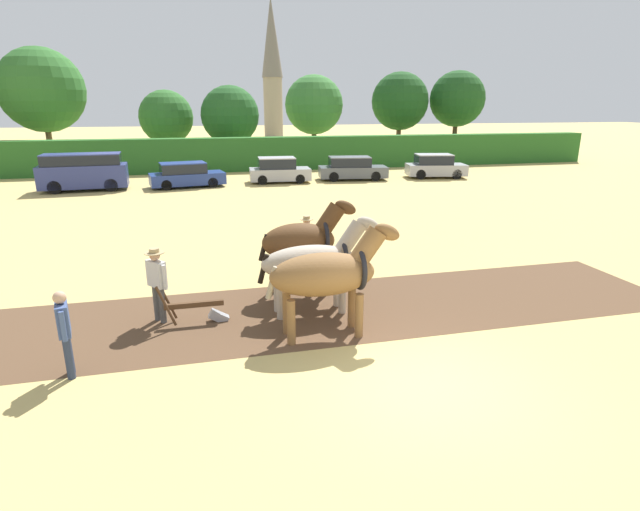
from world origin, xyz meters
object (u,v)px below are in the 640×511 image
object	(u,v)px
parked_car_left	(186,175)
tree_center_left	(166,117)
draft_horse_lead_left	(328,274)
draft_horse_lead_right	(315,261)
draft_horse_trail_left	(303,241)
farmer_at_plow	(157,279)
parked_car_center_left	(279,171)
parked_car_center_right	(435,166)
tree_center	(230,115)
parked_van	(83,172)
parked_car_center	(352,169)
farmer_beside_team	(307,238)
tree_left	(42,90)
farmer_onlooker_left	(64,328)
church_spire	(272,67)
tree_right	(400,101)
tree_far_right	(457,99)
tree_center_right	(314,105)
plow	(200,310)

from	to	relation	value
parked_car_left	tree_center_left	bearing A→B (deg)	87.06
draft_horse_lead_left	draft_horse_lead_right	world-z (taller)	draft_horse_lead_left
draft_horse_trail_left	farmer_at_plow	xyz separation A→B (m)	(-3.59, -1.01, -0.40)
parked_car_center_left	parked_car_center_right	size ratio (longest dim) A/B	0.93
tree_center	parked_car_center_right	distance (m)	17.61
parked_van	parked_car_center	bearing A→B (deg)	-1.89
farmer_beside_team	parked_car_center	size ratio (longest dim) A/B	0.35
parked_car_center_right	parked_car_left	bearing A→B (deg)	-167.60
tree_left	parked_van	xyz separation A→B (m)	(4.76, -12.68, -4.81)
tree_left	tree_center_left	size ratio (longest dim) A/B	1.50
tree_center	draft_horse_lead_left	bearing A→B (deg)	-90.66
farmer_onlooker_left	parked_car_center_left	size ratio (longest dim) A/B	0.42
draft_horse_lead_right	farmer_beside_team	distance (m)	3.41
parked_car_left	parked_car_center	xyz separation A→B (m)	(10.74, 0.58, 0.02)
farmer_at_plow	draft_horse_lead_left	bearing A→B (deg)	-62.42
parked_car_center_left	farmer_beside_team	bearing A→B (deg)	-92.94
church_spire	parked_car_center_left	bearing A→B (deg)	-98.22
tree_center_left	parked_car_center_right	bearing A→B (deg)	-35.83
farmer_onlooker_left	parked_car_center_right	bearing A→B (deg)	38.31
farmer_onlooker_left	parked_car_center_left	world-z (taller)	farmer_onlooker_left
tree_center	tree_right	bearing A→B (deg)	7.04
farmer_beside_team	tree_far_right	bearing A→B (deg)	10.27
parked_car_left	parked_car_center_right	bearing A→B (deg)	-8.76
parked_car_center_left	tree_center_right	bearing A→B (deg)	71.41
draft_horse_lead_left	parked_car_center_right	xyz separation A→B (m)	(13.40, 22.12, -0.64)
farmer_onlooker_left	plow	bearing A→B (deg)	25.62
tree_far_right	church_spire	bearing A→B (deg)	115.16
parked_van	parked_car_center	distance (m)	16.51
tree_center_left	farmer_onlooker_left	xyz separation A→B (m)	(-0.29, -35.80, -2.87)
tree_left	plow	world-z (taller)	tree_left
draft_horse_lead_right	draft_horse_trail_left	xyz separation A→B (m)	(-0.01, 1.30, 0.16)
draft_horse_lead_left	farmer_onlooker_left	xyz separation A→B (m)	(-5.06, -0.56, -0.44)
tree_center	draft_horse_trail_left	world-z (taller)	tree_center
tree_center_right	tree_far_right	bearing A→B (deg)	-3.46
tree_right	parked_car_center_left	size ratio (longest dim) A/B	1.96
parked_van	parked_car_center_right	bearing A→B (deg)	-3.27
tree_far_right	draft_horse_trail_left	bearing A→B (deg)	-123.78
tree_right	plow	xyz separation A→B (m)	(-18.81, -34.18, -4.83)
draft_horse_trail_left	draft_horse_lead_left	bearing A→B (deg)	-89.91
farmer_beside_team	parked_car_center_right	world-z (taller)	farmer_beside_team
church_spire	parked_car_left	xyz separation A→B (m)	(-11.67, -41.11, -9.13)
tree_right	tree_center	bearing A→B (deg)	-172.96
tree_left	draft_horse_trail_left	size ratio (longest dim) A/B	3.44
tree_right	parked_car_center_right	size ratio (longest dim) A/B	1.82
tree_far_right	draft_horse_lead_right	distance (m)	40.19
tree_center	parked_car_left	distance (m)	12.62
farmer_at_plow	tree_center	bearing A→B (deg)	44.30
parked_car_center	parked_car_center_right	bearing A→B (deg)	4.46
tree_right	farmer_at_plow	bearing A→B (deg)	-120.18
tree_far_right	draft_horse_lead_left	bearing A→B (deg)	-121.77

